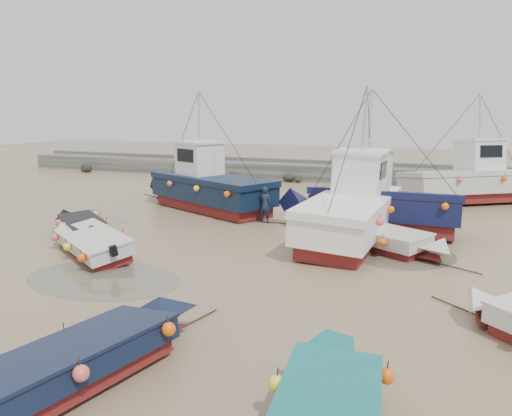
# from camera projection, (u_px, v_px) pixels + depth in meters

# --- Properties ---
(ground) EXTENTS (120.00, 120.00, 0.00)m
(ground) POSITION_uv_depth(u_px,v_px,m) (245.00, 268.00, 16.96)
(ground) COLOR #97815E
(ground) RESTS_ON ground
(seawall) EXTENTS (60.00, 4.92, 1.50)m
(seawall) POSITION_uv_depth(u_px,v_px,m) (361.00, 175.00, 36.87)
(seawall) COLOR slate
(seawall) RESTS_ON ground
(puddle_a) EXTENTS (5.27, 5.27, 0.01)m
(puddle_a) POSITION_uv_depth(u_px,v_px,m) (103.00, 279.00, 15.84)
(puddle_a) COLOR #5E584A
(puddle_a) RESTS_ON ground
(puddle_b) EXTENTS (3.94, 3.94, 0.01)m
(puddle_b) POSITION_uv_depth(u_px,v_px,m) (401.00, 253.00, 18.65)
(puddle_b) COLOR #5E584A
(puddle_b) RESTS_ON ground
(puddle_c) EXTENTS (3.46, 3.46, 0.01)m
(puddle_c) POSITION_uv_depth(u_px,v_px,m) (95.00, 220.00, 24.26)
(puddle_c) COLOR #5E584A
(puddle_c) RESTS_ON ground
(puddle_d) EXTENTS (6.17, 6.17, 0.01)m
(puddle_d) POSITION_uv_depth(u_px,v_px,m) (351.00, 212.00, 26.29)
(puddle_d) COLOR #5E584A
(puddle_d) RESTS_ON ground
(dinghy_0) EXTENTS (6.03, 4.25, 1.43)m
(dinghy_0) POSITION_uv_depth(u_px,v_px,m) (92.00, 239.00, 18.59)
(dinghy_0) COLOR maroon
(dinghy_0) RESTS_ON ground
(dinghy_1) EXTENTS (2.99, 6.47, 1.43)m
(dinghy_1) POSITION_uv_depth(u_px,v_px,m) (91.00, 351.00, 9.93)
(dinghy_1) COLOR maroon
(dinghy_1) RESTS_ON ground
(dinghy_2) EXTENTS (2.20, 5.78, 1.43)m
(dinghy_2) POSITION_uv_depth(u_px,v_px,m) (327.00, 402.00, 8.18)
(dinghy_2) COLOR maroon
(dinghy_2) RESTS_ON ground
(dinghy_4) EXTENTS (4.96, 4.05, 1.43)m
(dinghy_4) POSITION_uv_depth(u_px,v_px,m) (82.00, 224.00, 21.08)
(dinghy_4) COLOR maroon
(dinghy_4) RESTS_ON ground
(dinghy_5) EXTENTS (5.36, 3.56, 1.43)m
(dinghy_5) POSITION_uv_depth(u_px,v_px,m) (391.00, 238.00, 18.75)
(dinghy_5) COLOR maroon
(dinghy_5) RESTS_ON ground
(cabin_boat_0) EXTENTS (10.38, 6.17, 6.22)m
(cabin_boat_0) POSITION_uv_depth(u_px,v_px,m) (204.00, 185.00, 26.93)
(cabin_boat_0) COLOR maroon
(cabin_boat_0) RESTS_ON ground
(cabin_boat_1) EXTENTS (3.45, 11.19, 6.22)m
(cabin_boat_1) POSITION_uv_depth(u_px,v_px,m) (354.00, 208.00, 20.67)
(cabin_boat_1) COLOR maroon
(cabin_boat_1) RESTS_ON ground
(cabin_boat_2) EXTENTS (9.44, 2.80, 6.22)m
(cabin_boat_2) POSITION_uv_depth(u_px,v_px,m) (370.00, 202.00, 21.69)
(cabin_boat_2) COLOR maroon
(cabin_boat_2) RESTS_ON ground
(cabin_boat_3) EXTENTS (9.30, 7.12, 6.22)m
(cabin_boat_3) POSITION_uv_depth(u_px,v_px,m) (475.00, 180.00, 28.86)
(cabin_boat_3) COLOR maroon
(cabin_boat_3) RESTS_ON ground
(person) EXTENTS (0.66, 0.45, 1.75)m
(person) POSITION_uv_depth(u_px,v_px,m) (265.00, 222.00, 23.86)
(person) COLOR #182235
(person) RESTS_ON ground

